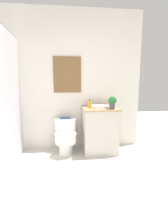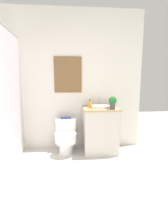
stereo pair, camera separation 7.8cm
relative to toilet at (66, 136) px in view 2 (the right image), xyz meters
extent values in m
cube|color=white|center=(-0.27, 0.30, 0.94)|extent=(3.38, 0.05, 2.50)
cube|color=brown|center=(0.05, 0.26, 1.06)|extent=(0.49, 0.02, 0.63)
cube|color=silver|center=(0.05, 0.25, 1.06)|extent=(0.46, 0.01, 0.60)
cube|color=silver|center=(-0.78, -0.49, 0.75)|extent=(0.01, 1.40, 1.79)
cylinder|color=#B7B7BC|center=(-0.78, -0.49, 1.66)|extent=(0.02, 1.40, 0.02)
cylinder|color=white|center=(0.00, -0.05, -0.20)|extent=(0.23, 0.23, 0.22)
cylinder|color=white|center=(0.00, -0.10, -0.01)|extent=(0.36, 0.36, 0.14)
cylinder|color=white|center=(0.00, -0.10, 0.07)|extent=(0.37, 0.37, 0.02)
cube|color=white|center=(0.00, 0.13, 0.11)|extent=(0.35, 0.18, 0.30)
cube|color=white|center=(0.00, 0.13, 0.27)|extent=(0.37, 0.19, 0.02)
cube|color=beige|center=(0.61, -0.01, 0.08)|extent=(0.58, 0.50, 0.77)
cube|color=tan|center=(0.61, -0.01, 0.47)|extent=(0.61, 0.53, 0.03)
cylinder|color=white|center=(0.61, 0.01, 0.51)|extent=(0.33, 0.33, 0.04)
cylinder|color=silver|center=(0.61, 0.20, 0.55)|extent=(0.02, 0.02, 0.13)
cylinder|color=gold|center=(0.42, -0.01, 0.55)|extent=(0.06, 0.06, 0.13)
cylinder|color=black|center=(0.42, -0.01, 0.63)|extent=(0.02, 0.02, 0.02)
cylinder|color=#4C4C51|center=(0.78, -0.16, 0.53)|extent=(0.09, 0.09, 0.09)
sphere|color=#23662D|center=(0.78, -0.16, 0.63)|extent=(0.13, 0.13, 0.13)
cube|color=#33477F|center=(0.00, 0.13, 0.29)|extent=(0.19, 0.11, 0.02)
camera|label=1|loc=(-0.03, -2.94, 0.95)|focal=28.00mm
camera|label=2|loc=(0.05, -2.95, 0.95)|focal=28.00mm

